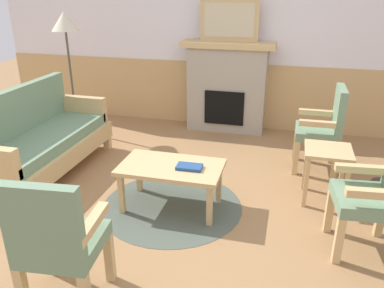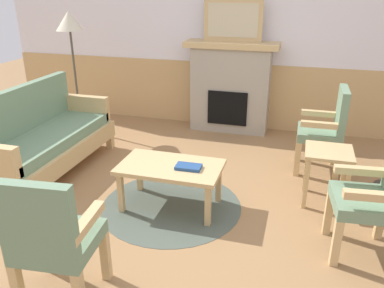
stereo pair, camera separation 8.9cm
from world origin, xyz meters
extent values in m
plane|color=#997047|center=(0.00, 0.00, 0.00)|extent=(14.00, 14.00, 0.00)
cube|color=white|center=(0.00, 2.60, 1.35)|extent=(7.20, 0.12, 2.70)
cube|color=tan|center=(0.00, 2.53, 0.47)|extent=(7.20, 0.02, 0.95)
cube|color=#A39989|center=(0.00, 2.35, 0.60)|extent=(1.10, 0.36, 1.20)
cube|color=black|center=(0.00, 2.16, 0.38)|extent=(0.56, 0.02, 0.48)
cube|color=tan|center=(0.00, 2.35, 1.24)|extent=(1.30, 0.44, 0.08)
cube|color=tan|center=(0.00, 2.35, 1.56)|extent=(0.80, 0.03, 0.56)
cube|color=beige|center=(0.00, 2.33, 1.56)|extent=(0.68, 0.01, 0.44)
cube|color=tan|center=(-1.37, -0.46, 0.08)|extent=(0.08, 0.08, 0.16)
cube|color=tan|center=(-1.37, 1.22, 0.08)|extent=(0.08, 0.08, 0.16)
cube|color=tan|center=(-1.97, 1.22, 0.08)|extent=(0.08, 0.08, 0.16)
cube|color=tan|center=(-1.67, 0.38, 0.26)|extent=(0.70, 1.80, 0.20)
cube|color=gray|center=(-1.67, 0.38, 0.42)|extent=(0.60, 1.70, 0.12)
cube|color=gray|center=(-1.97, 0.38, 0.73)|extent=(0.10, 1.70, 0.50)
cube|color=tan|center=(-1.67, 1.23, 0.53)|extent=(0.60, 0.10, 0.30)
cube|color=tan|center=(-0.55, -0.17, 0.20)|extent=(0.05, 0.05, 0.40)
cube|color=tan|center=(0.29, -0.17, 0.20)|extent=(0.05, 0.05, 0.40)
cube|color=tan|center=(-0.55, 0.27, 0.20)|extent=(0.05, 0.05, 0.40)
cube|color=tan|center=(0.29, 0.27, 0.20)|extent=(0.05, 0.05, 0.40)
cube|color=tan|center=(-0.13, 0.05, 0.42)|extent=(0.96, 0.56, 0.04)
cylinder|color=#4C564C|center=(-0.13, 0.05, 0.00)|extent=(1.36, 1.36, 0.01)
cube|color=navy|center=(0.06, 0.03, 0.46)|extent=(0.24, 0.15, 0.03)
cube|color=tan|center=(1.35, -0.41, 0.20)|extent=(0.07, 0.07, 0.40)
cube|color=tan|center=(1.31, 0.00, 0.20)|extent=(0.07, 0.07, 0.40)
cube|color=tan|center=(1.73, 0.05, 0.20)|extent=(0.07, 0.07, 0.40)
cube|color=gray|center=(1.54, -0.18, 0.45)|extent=(0.53, 0.53, 0.10)
cube|color=tan|center=(1.56, -0.39, 0.62)|extent=(0.44, 0.11, 0.06)
cube|color=tan|center=(1.52, 0.02, 0.62)|extent=(0.44, 0.11, 0.06)
cube|color=tan|center=(1.02, 1.07, 0.20)|extent=(0.06, 0.06, 0.40)
cube|color=tan|center=(1.02, 1.49, 0.20)|extent=(0.06, 0.06, 0.40)
cube|color=tan|center=(1.44, 1.07, 0.20)|extent=(0.06, 0.06, 0.40)
cube|color=tan|center=(1.44, 1.49, 0.20)|extent=(0.06, 0.06, 0.40)
cube|color=gray|center=(1.23, 1.28, 0.45)|extent=(0.48, 0.48, 0.10)
cube|color=gray|center=(1.43, 1.28, 0.74)|extent=(0.08, 0.48, 0.48)
cube|color=tan|center=(1.23, 1.08, 0.62)|extent=(0.44, 0.07, 0.06)
cube|color=tan|center=(1.23, 1.49, 0.62)|extent=(0.44, 0.07, 0.06)
cube|color=tan|center=(-0.67, -1.07, 0.20)|extent=(0.07, 0.07, 0.40)
cube|color=tan|center=(-0.25, -1.03, 0.20)|extent=(0.07, 0.07, 0.40)
cube|color=gray|center=(-0.44, -1.26, 0.45)|extent=(0.53, 0.53, 0.10)
cube|color=gray|center=(-0.42, -1.46, 0.74)|extent=(0.49, 0.13, 0.48)
cube|color=tan|center=(-0.64, -1.28, 0.62)|extent=(0.11, 0.44, 0.06)
cube|color=tan|center=(-0.24, -1.24, 0.62)|extent=(0.11, 0.44, 0.06)
cube|color=tan|center=(1.12, 0.74, 0.26)|extent=(0.04, 0.04, 0.52)
cube|color=tan|center=(1.48, 0.74, 0.26)|extent=(0.04, 0.04, 0.52)
cube|color=tan|center=(1.12, 0.38, 0.26)|extent=(0.04, 0.04, 0.52)
cube|color=tan|center=(1.48, 0.38, 0.26)|extent=(0.04, 0.04, 0.52)
cube|color=tan|center=(1.30, 0.56, 0.54)|extent=(0.44, 0.44, 0.03)
cylinder|color=#332D28|center=(-2.10, 1.71, 0.01)|extent=(0.24, 0.24, 0.03)
cylinder|color=#4C473D|center=(-2.10, 1.71, 0.73)|extent=(0.03, 0.03, 1.40)
cone|color=beige|center=(-2.10, 1.71, 1.55)|extent=(0.36, 0.36, 0.25)
cylinder|color=#332D28|center=(1.95, 1.04, 0.01)|extent=(0.24, 0.24, 0.03)
camera|label=1|loc=(0.89, -3.06, 2.00)|focal=36.26mm
camera|label=2|loc=(0.97, -3.04, 2.00)|focal=36.26mm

